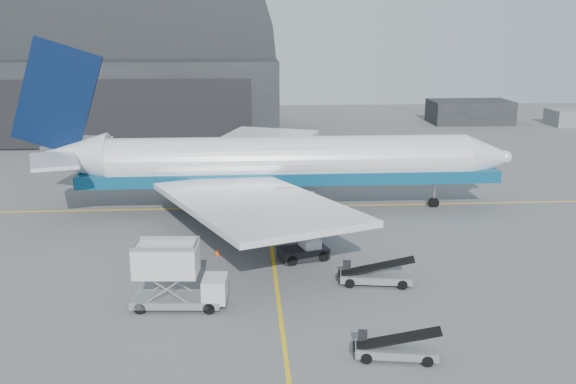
{
  "coord_description": "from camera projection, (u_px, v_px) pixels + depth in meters",
  "views": [
    {
      "loc": [
        -1.95,
        -39.28,
        17.04
      ],
      "look_at": [
        1.29,
        8.47,
        4.5
      ],
      "focal_mm": 40.0,
      "sensor_mm": 36.0,
      "label": 1
    }
  ],
  "objects": [
    {
      "name": "traffic_cone",
      "position": [
        217.0,
        252.0,
        48.82
      ],
      "size": [
        0.35,
        0.35,
        0.51
      ],
      "color": "#FF4108",
      "rests_on": "ground"
    },
    {
      "name": "distant_bldg_a",
      "position": [
        469.0,
        123.0,
        114.34
      ],
      "size": [
        14.0,
        8.0,
        4.0
      ],
      "primitive_type": "cube",
      "color": "black",
      "rests_on": "ground"
    },
    {
      "name": "ground",
      "position": [
        277.0,
        290.0,
        42.36
      ],
      "size": [
        200.0,
        200.0,
        0.0
      ],
      "primitive_type": "plane",
      "color": "#565659",
      "rests_on": "ground"
    },
    {
      "name": "belt_loader_a",
      "position": [
        395.0,
        349.0,
        33.65
      ],
      "size": [
        4.67,
        2.19,
        1.75
      ],
      "rotation": [
        0.0,
        0.0,
        -0.16
      ],
      "color": "gray",
      "rests_on": "ground"
    },
    {
      "name": "belt_loader_b",
      "position": [
        375.0,
        276.0,
        43.27
      ],
      "size": [
        5.19,
        2.39,
        1.94
      ],
      "rotation": [
        0.0,
        0.0,
        -0.15
      ],
      "color": "gray",
      "rests_on": "ground"
    },
    {
      "name": "taxi_lines",
      "position": [
        270.0,
        231.0,
        54.58
      ],
      "size": [
        80.0,
        42.12,
        0.02
      ],
      "color": "yellow",
      "rests_on": "ground"
    },
    {
      "name": "pushback_tug",
      "position": [
        305.0,
        251.0,
        47.89
      ],
      "size": [
        3.99,
        2.97,
        1.65
      ],
      "rotation": [
        0.0,
        0.0,
        0.3
      ],
      "color": "black",
      "rests_on": "ground"
    },
    {
      "name": "catering_truck",
      "position": [
        175.0,
        277.0,
        39.36
      ],
      "size": [
        5.99,
        2.6,
        4.02
      ],
      "rotation": [
        0.0,
        0.0,
        -0.07
      ],
      "color": "gray",
      "rests_on": "ground"
    },
    {
      "name": "distant_bldg_b",
      "position": [
        572.0,
        125.0,
        111.59
      ],
      "size": [
        8.0,
        6.0,
        2.8
      ],
      "primitive_type": "cube",
      "color": "gray",
      "rests_on": "ground"
    },
    {
      "name": "airliner",
      "position": [
        270.0,
        163.0,
        59.55
      ],
      "size": [
        46.2,
        44.8,
        16.21
      ],
      "color": "white",
      "rests_on": "ground"
    },
    {
      "name": "hangar",
      "position": [
        117.0,
        73.0,
        101.18
      ],
      "size": [
        50.0,
        28.3,
        28.0
      ],
      "color": "black",
      "rests_on": "ground"
    }
  ]
}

